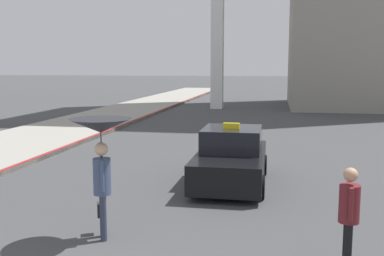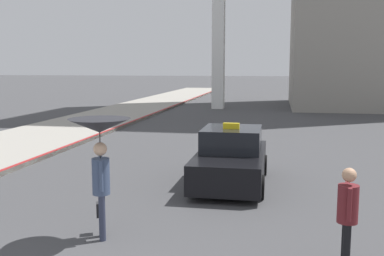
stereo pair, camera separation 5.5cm
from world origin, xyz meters
The scene contains 3 objects.
taxi centered at (1.83, 7.83, 0.70)m, with size 1.91×4.06×1.70m.
pedestrian_with_umbrella centered at (-0.15, 3.37, 1.87)m, with size 1.14×1.14×2.29m.
pedestrian_man centered at (4.18, 2.88, 0.98)m, with size 0.34×0.48×1.66m.
Camera 2 is at (3.03, -4.32, 3.23)m, focal length 42.00 mm.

